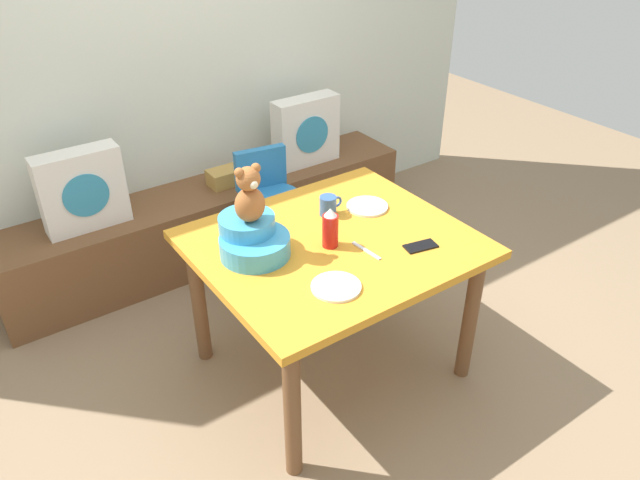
# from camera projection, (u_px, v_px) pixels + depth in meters

# --- Properties ---
(ground_plane) EXTENTS (8.00, 8.00, 0.00)m
(ground_plane) POSITION_uv_depth(u_px,v_px,m) (331.00, 364.00, 3.09)
(ground_plane) COLOR #8C7256
(back_wall) EXTENTS (4.40, 0.10, 2.60)m
(back_wall) POSITION_uv_depth(u_px,v_px,m) (176.00, 39.00, 3.46)
(back_wall) COLOR silver
(back_wall) RESTS_ON ground_plane
(window_bench) EXTENTS (2.60, 0.44, 0.46)m
(window_bench) POSITION_uv_depth(u_px,v_px,m) (215.00, 221.00, 3.84)
(window_bench) COLOR brown
(window_bench) RESTS_ON ground_plane
(pillow_floral_left) EXTENTS (0.44, 0.15, 0.44)m
(pillow_floral_left) POSITION_uv_depth(u_px,v_px,m) (82.00, 190.00, 3.23)
(pillow_floral_left) COLOR white
(pillow_floral_left) RESTS_ON window_bench
(pillow_floral_right) EXTENTS (0.44, 0.15, 0.44)m
(pillow_floral_right) POSITION_uv_depth(u_px,v_px,m) (306.00, 131.00, 3.92)
(pillow_floral_right) COLOR white
(pillow_floral_right) RESTS_ON window_bench
(book_stack) EXTENTS (0.20, 0.14, 0.10)m
(book_stack) POSITION_uv_depth(u_px,v_px,m) (225.00, 177.00, 3.74)
(book_stack) COLOR #BA8D43
(book_stack) RESTS_ON window_bench
(dining_table) EXTENTS (1.17, 1.02, 0.74)m
(dining_table) POSITION_uv_depth(u_px,v_px,m) (333.00, 260.00, 2.75)
(dining_table) COLOR orange
(dining_table) RESTS_ON ground_plane
(highchair) EXTENTS (0.36, 0.49, 0.79)m
(highchair) POSITION_uv_depth(u_px,v_px,m) (270.00, 201.00, 3.46)
(highchair) COLOR #2672B2
(highchair) RESTS_ON ground_plane
(infant_seat_teal) EXTENTS (0.30, 0.33, 0.16)m
(infant_seat_teal) POSITION_uv_depth(u_px,v_px,m) (252.00, 239.00, 2.58)
(infant_seat_teal) COLOR #3C9CCF
(infant_seat_teal) RESTS_ON dining_table
(teddy_bear) EXTENTS (0.13, 0.12, 0.25)m
(teddy_bear) POSITION_uv_depth(u_px,v_px,m) (249.00, 195.00, 2.47)
(teddy_bear) COLOR #A45F2F
(teddy_bear) RESTS_ON infant_seat_teal
(ketchup_bottle) EXTENTS (0.07, 0.07, 0.18)m
(ketchup_bottle) POSITION_uv_depth(u_px,v_px,m) (330.00, 228.00, 2.62)
(ketchup_bottle) COLOR red
(ketchup_bottle) RESTS_ON dining_table
(coffee_mug) EXTENTS (0.12, 0.08, 0.09)m
(coffee_mug) POSITION_uv_depth(u_px,v_px,m) (328.00, 205.00, 2.87)
(coffee_mug) COLOR #335999
(coffee_mug) RESTS_ON dining_table
(dinner_plate_near) EXTENTS (0.20, 0.20, 0.01)m
(dinner_plate_near) POSITION_uv_depth(u_px,v_px,m) (367.00, 206.00, 2.95)
(dinner_plate_near) COLOR white
(dinner_plate_near) RESTS_ON dining_table
(dinner_plate_far) EXTENTS (0.20, 0.20, 0.01)m
(dinner_plate_far) POSITION_uv_depth(u_px,v_px,m) (336.00, 287.00, 2.40)
(dinner_plate_far) COLOR white
(dinner_plate_far) RESTS_ON dining_table
(cell_phone) EXTENTS (0.16, 0.10, 0.01)m
(cell_phone) POSITION_uv_depth(u_px,v_px,m) (421.00, 246.00, 2.65)
(cell_phone) COLOR black
(cell_phone) RESTS_ON dining_table
(table_fork) EXTENTS (0.03, 0.17, 0.01)m
(table_fork) POSITION_uv_depth(u_px,v_px,m) (366.00, 251.00, 2.62)
(table_fork) COLOR silver
(table_fork) RESTS_ON dining_table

